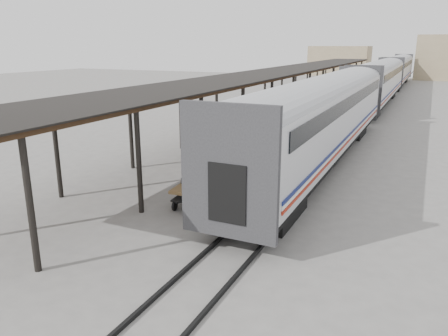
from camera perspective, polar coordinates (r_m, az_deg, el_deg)
The scene contains 10 objects.
ground at distance 18.07m, azimuth -3.52°, elevation -4.32°, with size 160.00×160.00×0.00m, color slate.
train at distance 49.05m, azimuth 19.55°, elevation 10.78°, with size 3.45×76.01×4.01m.
canopy at distance 40.62m, azimuth 8.69°, elevation 12.49°, with size 4.90×64.30×4.15m.
rails at distance 49.51m, azimuth 19.30°, elevation 7.77°, with size 1.54×150.00×0.12m.
building_left at distance 98.62m, azimuth 14.87°, elevation 13.40°, with size 12.00×8.00×6.00m, color tan.
baggage_cart at distance 17.53m, azimuth -3.66°, elevation -2.73°, with size 1.45×2.50×0.86m.
suitcase_stack at distance 17.74m, azimuth -3.61°, elevation -1.20°, with size 1.23×1.14×0.45m.
luggage_tug at distance 33.47m, azimuth 7.28°, elevation 5.90°, with size 1.18×1.52×1.18m.
porter at distance 16.54m, azimuth -4.04°, elevation 0.23°, with size 0.67×0.44×1.84m, color navy.
pedestrian at distance 32.02m, azimuth 5.29°, elevation 6.01°, with size 0.95×0.39×1.62m, color black.
Camera 1 is at (8.19, -14.87, 6.20)m, focal length 35.00 mm.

